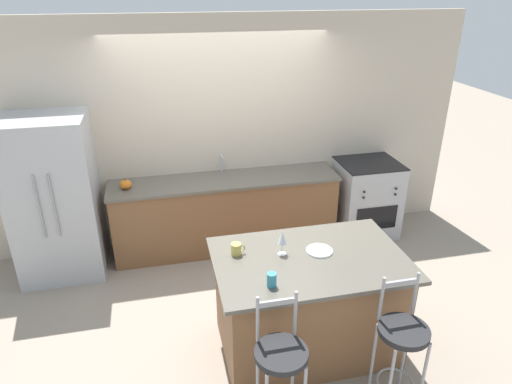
{
  "coord_description": "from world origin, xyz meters",
  "views": [
    {
      "loc": [
        -0.74,
        -4.51,
        3.0
      ],
      "look_at": [
        0.16,
        -0.58,
        1.13
      ],
      "focal_mm": 32.0,
      "sensor_mm": 36.0,
      "label": 1
    }
  ],
  "objects_px": {
    "oven_range": "(366,198)",
    "coffee_mug": "(236,249)",
    "pumpkin_decoration": "(126,184)",
    "tumbler_cup": "(272,280)",
    "bar_stool_near": "(280,366)",
    "refrigerator": "(55,198)",
    "wine_glass": "(282,238)",
    "bar_stool_far": "(401,343)",
    "dinner_plate": "(319,250)"
  },
  "relations": [
    {
      "from": "oven_range",
      "to": "bar_stool_far",
      "type": "bearing_deg",
      "value": -110.13
    },
    {
      "from": "bar_stool_far",
      "to": "wine_glass",
      "type": "bearing_deg",
      "value": 128.1
    },
    {
      "from": "dinner_plate",
      "to": "oven_range",
      "type": "bearing_deg",
      "value": 53.43
    },
    {
      "from": "oven_range",
      "to": "wine_glass",
      "type": "xyz_separation_m",
      "value": [
        -1.6,
        -1.7,
        0.6
      ]
    },
    {
      "from": "bar_stool_far",
      "to": "coffee_mug",
      "type": "height_order",
      "value": "bar_stool_far"
    },
    {
      "from": "oven_range",
      "to": "coffee_mug",
      "type": "bearing_deg",
      "value": -140.61
    },
    {
      "from": "coffee_mug",
      "to": "oven_range",
      "type": "bearing_deg",
      "value": 39.39
    },
    {
      "from": "bar_stool_far",
      "to": "coffee_mug",
      "type": "xyz_separation_m",
      "value": [
        -1.04,
        0.93,
        0.38
      ]
    },
    {
      "from": "refrigerator",
      "to": "pumpkin_decoration",
      "type": "distance_m",
      "value": 0.74
    },
    {
      "from": "bar_stool_near",
      "to": "refrigerator",
      "type": "bearing_deg",
      "value": 125.48
    },
    {
      "from": "dinner_plate",
      "to": "wine_glass",
      "type": "relative_size",
      "value": 1.03
    },
    {
      "from": "refrigerator",
      "to": "bar_stool_near",
      "type": "distance_m",
      "value": 3.11
    },
    {
      "from": "refrigerator",
      "to": "bar_stool_far",
      "type": "bearing_deg",
      "value": -42.75
    },
    {
      "from": "wine_glass",
      "to": "pumpkin_decoration",
      "type": "xyz_separation_m",
      "value": [
        -1.31,
        1.72,
        -0.13
      ]
    },
    {
      "from": "bar_stool_far",
      "to": "tumbler_cup",
      "type": "xyz_separation_m",
      "value": [
        -0.86,
        0.45,
        0.38
      ]
    },
    {
      "from": "dinner_plate",
      "to": "coffee_mug",
      "type": "bearing_deg",
      "value": 170.77
    },
    {
      "from": "coffee_mug",
      "to": "wine_glass",
      "type": "bearing_deg",
      "value": -12.48
    },
    {
      "from": "refrigerator",
      "to": "bar_stool_near",
      "type": "relative_size",
      "value": 1.6
    },
    {
      "from": "wine_glass",
      "to": "pumpkin_decoration",
      "type": "bearing_deg",
      "value": 127.39
    },
    {
      "from": "refrigerator",
      "to": "wine_glass",
      "type": "xyz_separation_m",
      "value": [
        2.05,
        -1.66,
        0.2
      ]
    },
    {
      "from": "refrigerator",
      "to": "bar_stool_near",
      "type": "bearing_deg",
      "value": -54.52
    },
    {
      "from": "coffee_mug",
      "to": "pumpkin_decoration",
      "type": "bearing_deg",
      "value": 119.93
    },
    {
      "from": "oven_range",
      "to": "pumpkin_decoration",
      "type": "distance_m",
      "value": 2.95
    },
    {
      "from": "bar_stool_far",
      "to": "dinner_plate",
      "type": "xyz_separation_m",
      "value": [
        -0.35,
        0.82,
        0.34
      ]
    },
    {
      "from": "tumbler_cup",
      "to": "pumpkin_decoration",
      "type": "distance_m",
      "value": 2.4
    },
    {
      "from": "wine_glass",
      "to": "refrigerator",
      "type": "bearing_deg",
      "value": 141.0
    },
    {
      "from": "tumbler_cup",
      "to": "pumpkin_decoration",
      "type": "relative_size",
      "value": 0.86
    },
    {
      "from": "tumbler_cup",
      "to": "bar_stool_near",
      "type": "bearing_deg",
      "value": -96.87
    },
    {
      "from": "oven_range",
      "to": "bar_stool_far",
      "type": "distance_m",
      "value": 2.72
    },
    {
      "from": "refrigerator",
      "to": "dinner_plate",
      "type": "height_order",
      "value": "refrigerator"
    },
    {
      "from": "oven_range",
      "to": "tumbler_cup",
      "type": "distance_m",
      "value": 2.82
    },
    {
      "from": "refrigerator",
      "to": "bar_stool_far",
      "type": "distance_m",
      "value": 3.71
    },
    {
      "from": "dinner_plate",
      "to": "pumpkin_decoration",
      "type": "distance_m",
      "value": 2.39
    },
    {
      "from": "wine_glass",
      "to": "pumpkin_decoration",
      "type": "distance_m",
      "value": 2.16
    },
    {
      "from": "bar_stool_far",
      "to": "bar_stool_near",
      "type": "bearing_deg",
      "value": -179.11
    },
    {
      "from": "refrigerator",
      "to": "pumpkin_decoration",
      "type": "height_order",
      "value": "refrigerator"
    },
    {
      "from": "bar_stool_near",
      "to": "wine_glass",
      "type": "height_order",
      "value": "wine_glass"
    },
    {
      "from": "refrigerator",
      "to": "oven_range",
      "type": "bearing_deg",
      "value": 0.71
    },
    {
      "from": "pumpkin_decoration",
      "to": "bar_stool_near",
      "type": "bearing_deg",
      "value": -67.63
    },
    {
      "from": "refrigerator",
      "to": "oven_range",
      "type": "distance_m",
      "value": 3.68
    },
    {
      "from": "bar_stool_near",
      "to": "oven_range",
      "type": "bearing_deg",
      "value": 54.21
    },
    {
      "from": "oven_range",
      "to": "tumbler_cup",
      "type": "relative_size",
      "value": 8.63
    },
    {
      "from": "bar_stool_far",
      "to": "wine_glass",
      "type": "relative_size",
      "value": 5.08
    },
    {
      "from": "wine_glass",
      "to": "coffee_mug",
      "type": "bearing_deg",
      "value": 167.52
    },
    {
      "from": "refrigerator",
      "to": "coffee_mug",
      "type": "height_order",
      "value": "refrigerator"
    },
    {
      "from": "refrigerator",
      "to": "bar_stool_far",
      "type": "height_order",
      "value": "refrigerator"
    },
    {
      "from": "coffee_mug",
      "to": "pumpkin_decoration",
      "type": "xyz_separation_m",
      "value": [
        -0.94,
        1.63,
        -0.03
      ]
    },
    {
      "from": "bar_stool_far",
      "to": "coffee_mug",
      "type": "relative_size",
      "value": 9.24
    },
    {
      "from": "refrigerator",
      "to": "dinner_plate",
      "type": "xyz_separation_m",
      "value": [
        2.37,
        -1.69,
        0.05
      ]
    },
    {
      "from": "bar_stool_near",
      "to": "pumpkin_decoration",
      "type": "relative_size",
      "value": 8.54
    }
  ]
}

